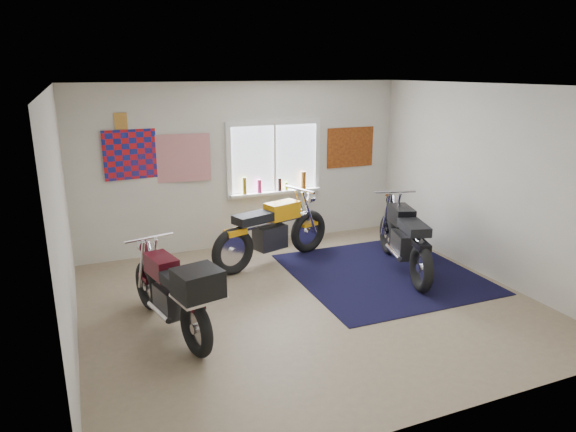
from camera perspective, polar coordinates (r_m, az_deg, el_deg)
name	(u,v)px	position (r m, az deg, el deg)	size (l,w,h in m)	color
ground	(308,302)	(6.68, 2.22, -9.52)	(5.50, 5.50, 0.00)	#9E896B
room_shell	(309,177)	(6.16, 2.38, 4.39)	(5.50, 5.50, 5.50)	white
navy_rug	(382,273)	(7.67, 10.43, -6.27)	(2.50, 2.60, 0.01)	black
window_assembly	(274,163)	(8.64, -1.53, 5.91)	(1.66, 0.17, 1.26)	white
oil_bottles	(277,184)	(8.65, -1.27, 3.60)	(1.14, 0.09, 0.30)	#7E6312
flag_display	(121,121)	(8.01, -18.09, 10.00)	(1.60, 0.10, 1.17)	red
triumph_poster	(350,147)	(9.23, 6.94, 7.59)	(0.90, 0.03, 0.70)	#A54C14
yellow_triumph	(272,233)	(7.83, -1.77, -1.85)	(2.12, 0.88, 1.10)	black
black_chrome_bike	(404,240)	(7.69, 12.78, -2.60)	(0.84, 2.09, 1.10)	black
maroon_tourer	(174,293)	(5.82, -12.50, -8.31)	(0.84, 1.96, 1.00)	black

